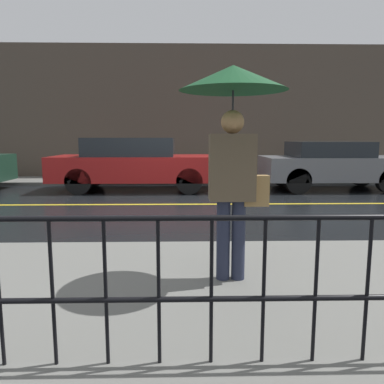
% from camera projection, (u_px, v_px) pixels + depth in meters
% --- Properties ---
extents(ground_plane, '(80.00, 80.00, 0.00)m').
position_uv_depth(ground_plane, '(177.00, 204.00, 8.55)').
color(ground_plane, black).
extents(sidewalk_near, '(28.00, 3.02, 0.10)m').
position_uv_depth(sidewalk_near, '(168.00, 290.00, 3.62)').
color(sidewalk_near, slate).
rests_on(sidewalk_near, ground_plane).
extents(sidewalk_far, '(28.00, 1.88, 0.10)m').
position_uv_depth(sidewalk_far, '(179.00, 180.00, 12.89)').
color(sidewalk_far, slate).
rests_on(sidewalk_far, ground_plane).
extents(lane_marking, '(25.20, 0.12, 0.01)m').
position_uv_depth(lane_marking, '(177.00, 204.00, 8.55)').
color(lane_marking, gold).
rests_on(lane_marking, ground_plane).
extents(building_storefront, '(28.00, 0.30, 4.80)m').
position_uv_depth(building_storefront, '(179.00, 113.00, 13.63)').
color(building_storefront, '#4C4238').
rests_on(building_storefront, ground_plane).
extents(railing_foreground, '(12.00, 0.04, 0.95)m').
position_uv_depth(railing_foreground, '(158.00, 272.00, 2.28)').
color(railing_foreground, black).
rests_on(railing_foreground, sidewalk_near).
extents(pedestrian, '(1.03, 1.03, 2.08)m').
position_uv_depth(pedestrian, '(233.00, 114.00, 3.54)').
color(pedestrian, '#23283D').
rests_on(pedestrian, sidewalk_near).
extents(car_red, '(4.77, 1.88, 1.51)m').
position_uv_depth(car_red, '(136.00, 163.00, 10.76)').
color(car_red, maroon).
rests_on(car_red, ground_plane).
extents(car_grey, '(4.04, 1.86, 1.40)m').
position_uv_depth(car_grey, '(331.00, 164.00, 10.90)').
color(car_grey, slate).
rests_on(car_grey, ground_plane).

